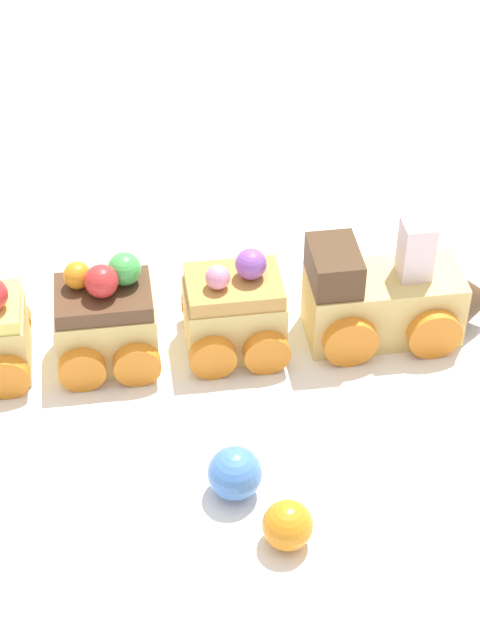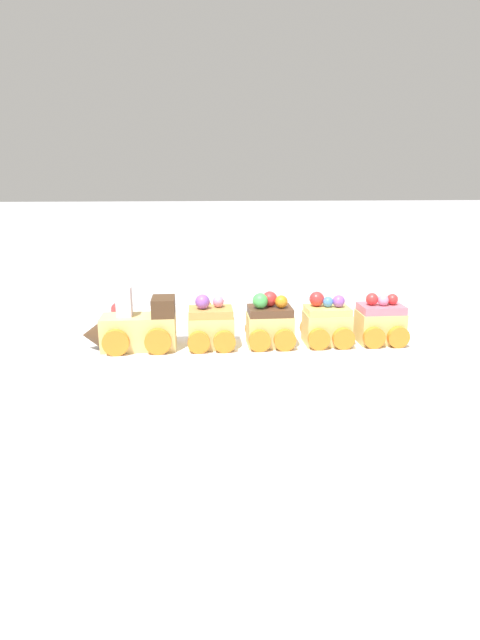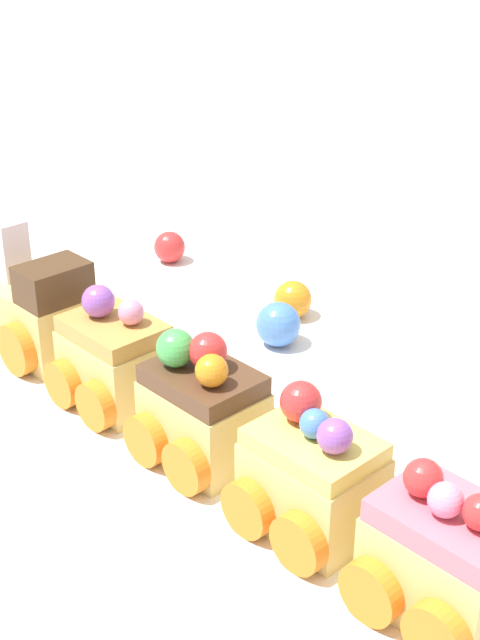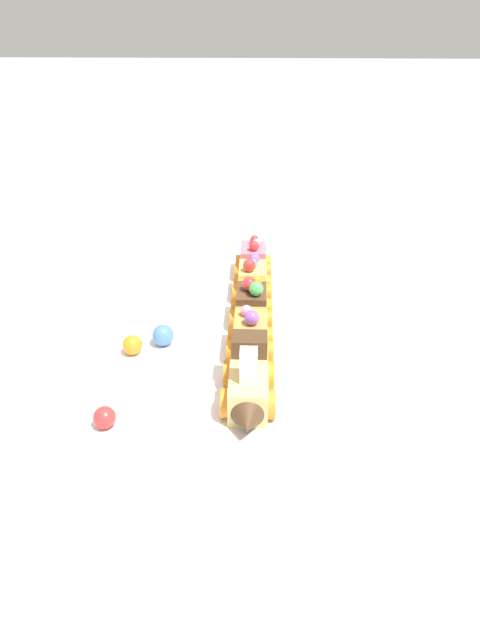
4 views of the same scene
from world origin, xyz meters
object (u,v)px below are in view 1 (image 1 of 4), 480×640
object	(u,v)px
gumball_blue	(235,473)
cake_car_chocolate	(106,321)
gumball_orange	(288,525)
cake_car_caramel	(234,313)
cake_train_locomotive	(393,299)

from	to	relation	value
gumball_blue	cake_car_chocolate	bearing A→B (deg)	117.52
cake_car_chocolate	gumball_orange	bearing A→B (deg)	-61.41
cake_car_caramel	cake_car_chocolate	world-z (taller)	cake_car_chocolate
cake_car_chocolate	cake_train_locomotive	bearing A→B (deg)	-0.09
cake_car_caramel	cake_car_chocolate	distance (m)	0.08
cake_car_caramel	cake_car_chocolate	xyz separation A→B (m)	(-0.08, 0.00, 0.00)
cake_train_locomotive	cake_car_chocolate	xyz separation A→B (m)	(-0.19, 0.00, 0.00)
gumball_orange	cake_car_chocolate	bearing A→B (deg)	118.34
cake_car_chocolate	gumball_blue	world-z (taller)	cake_car_chocolate
cake_car_caramel	cake_car_chocolate	size ratio (longest dim) A/B	0.98
cake_car_caramel	gumball_blue	world-z (taller)	cake_car_caramel
cake_car_chocolate	gumball_orange	world-z (taller)	cake_car_chocolate
cake_train_locomotive	gumball_blue	world-z (taller)	cake_train_locomotive
gumball_orange	gumball_blue	distance (m)	0.05
cake_train_locomotive	gumball_orange	bearing A→B (deg)	-120.78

